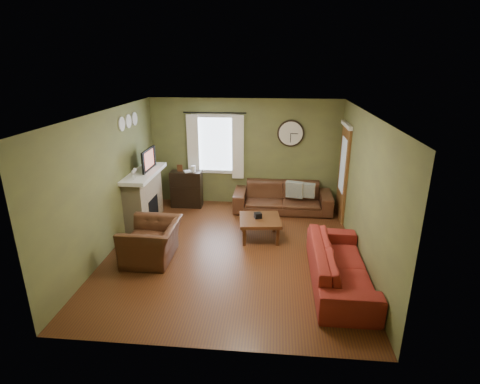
# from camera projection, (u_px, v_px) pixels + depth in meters

# --- Properties ---
(floor) EXTENTS (4.60, 5.20, 0.00)m
(floor) POSITION_uv_depth(u_px,v_px,m) (233.00, 251.00, 7.14)
(floor) COLOR #512914
(floor) RESTS_ON ground
(ceiling) EXTENTS (4.60, 5.20, 0.00)m
(ceiling) POSITION_uv_depth(u_px,v_px,m) (232.00, 113.00, 6.28)
(ceiling) COLOR white
(ceiling) RESTS_ON ground
(wall_left) EXTENTS (0.00, 5.20, 2.60)m
(wall_left) POSITION_uv_depth(u_px,v_px,m) (109.00, 182.00, 6.92)
(wall_left) COLOR #64693A
(wall_left) RESTS_ON ground
(wall_right) EXTENTS (0.00, 5.20, 2.60)m
(wall_right) POSITION_uv_depth(u_px,v_px,m) (364.00, 190.00, 6.50)
(wall_right) COLOR #64693A
(wall_right) RESTS_ON ground
(wall_back) EXTENTS (4.60, 0.00, 2.60)m
(wall_back) POSITION_uv_depth(u_px,v_px,m) (245.00, 153.00, 9.15)
(wall_back) COLOR #64693A
(wall_back) RESTS_ON ground
(wall_front) EXTENTS (4.60, 0.00, 2.60)m
(wall_front) POSITION_uv_depth(u_px,v_px,m) (206.00, 258.00, 4.27)
(wall_front) COLOR #64693A
(wall_front) RESTS_ON ground
(fireplace) EXTENTS (0.40, 1.40, 1.10)m
(fireplace) POSITION_uv_depth(u_px,v_px,m) (144.00, 199.00, 8.23)
(fireplace) COLOR tan
(fireplace) RESTS_ON floor
(firebox) EXTENTS (0.04, 0.60, 0.55)m
(firebox) POSITION_uv_depth(u_px,v_px,m) (153.00, 210.00, 8.30)
(firebox) COLOR black
(firebox) RESTS_ON fireplace
(mantel) EXTENTS (0.58, 1.60, 0.08)m
(mantel) POSITION_uv_depth(u_px,v_px,m) (143.00, 173.00, 8.03)
(mantel) COLOR white
(mantel) RESTS_ON fireplace
(tv) EXTENTS (0.08, 0.60, 0.35)m
(tv) POSITION_uv_depth(u_px,v_px,m) (145.00, 162.00, 8.10)
(tv) COLOR black
(tv) RESTS_ON mantel
(tv_screen) EXTENTS (0.02, 0.62, 0.36)m
(tv_screen) POSITION_uv_depth(u_px,v_px,m) (149.00, 159.00, 8.07)
(tv_screen) COLOR #994C3F
(tv_screen) RESTS_ON mantel
(medallion_left) EXTENTS (0.28, 0.28, 0.03)m
(medallion_left) POSITION_uv_depth(u_px,v_px,m) (122.00, 124.00, 7.35)
(medallion_left) COLOR white
(medallion_left) RESTS_ON wall_left
(medallion_mid) EXTENTS (0.28, 0.28, 0.03)m
(medallion_mid) POSITION_uv_depth(u_px,v_px,m) (128.00, 121.00, 7.68)
(medallion_mid) COLOR white
(medallion_mid) RESTS_ON wall_left
(medallion_right) EXTENTS (0.28, 0.28, 0.03)m
(medallion_right) POSITION_uv_depth(u_px,v_px,m) (134.00, 119.00, 8.01)
(medallion_right) COLOR white
(medallion_right) RESTS_ON wall_left
(window_pane) EXTENTS (1.00, 0.02, 1.30)m
(window_pane) POSITION_uv_depth(u_px,v_px,m) (216.00, 144.00, 9.13)
(window_pane) COLOR silver
(window_pane) RESTS_ON wall_back
(curtain_rod) EXTENTS (0.03, 0.03, 1.50)m
(curtain_rod) POSITION_uv_depth(u_px,v_px,m) (215.00, 113.00, 8.78)
(curtain_rod) COLOR black
(curtain_rod) RESTS_ON wall_back
(curtain_left) EXTENTS (0.28, 0.04, 1.55)m
(curtain_left) POSITION_uv_depth(u_px,v_px,m) (193.00, 147.00, 9.10)
(curtain_left) COLOR white
(curtain_left) RESTS_ON wall_back
(curtain_right) EXTENTS (0.28, 0.04, 1.55)m
(curtain_right) POSITION_uv_depth(u_px,v_px,m) (238.00, 148.00, 9.00)
(curtain_right) COLOR white
(curtain_right) RESTS_ON wall_back
(wall_clock) EXTENTS (0.64, 0.06, 0.64)m
(wall_clock) POSITION_uv_depth(u_px,v_px,m) (291.00, 133.00, 8.84)
(wall_clock) COLOR white
(wall_clock) RESTS_ON wall_back
(door) EXTENTS (0.05, 0.90, 2.10)m
(door) POSITION_uv_depth(u_px,v_px,m) (343.00, 174.00, 8.33)
(door) COLOR brown
(door) RESTS_ON floor
(bookshelf) EXTENTS (0.75, 0.32, 0.90)m
(bookshelf) POSITION_uv_depth(u_px,v_px,m) (187.00, 189.00, 9.18)
(bookshelf) COLOR black
(bookshelf) RESTS_ON floor
(book) EXTENTS (0.24, 0.27, 0.02)m
(book) POSITION_uv_depth(u_px,v_px,m) (184.00, 170.00, 8.95)
(book) COLOR #482713
(book) RESTS_ON bookshelf
(sofa_brown) EXTENTS (2.31, 0.90, 0.67)m
(sofa_brown) POSITION_uv_depth(u_px,v_px,m) (282.00, 197.00, 8.94)
(sofa_brown) COLOR #452617
(sofa_brown) RESTS_ON floor
(pillow_left) EXTENTS (0.37, 0.17, 0.36)m
(pillow_left) POSITION_uv_depth(u_px,v_px,m) (307.00, 190.00, 8.78)
(pillow_left) COLOR #939F95
(pillow_left) RESTS_ON sofa_brown
(pillow_right) EXTENTS (0.42, 0.22, 0.40)m
(pillow_right) POSITION_uv_depth(u_px,v_px,m) (294.00, 190.00, 8.83)
(pillow_right) COLOR #939F95
(pillow_right) RESTS_ON sofa_brown
(sofa_red) EXTENTS (0.88, 2.25, 0.66)m
(sofa_red) POSITION_uv_depth(u_px,v_px,m) (340.00, 265.00, 6.00)
(sofa_red) COLOR maroon
(sofa_red) RESTS_ON floor
(armchair) EXTENTS (0.94, 1.08, 0.70)m
(armchair) POSITION_uv_depth(u_px,v_px,m) (152.00, 241.00, 6.74)
(armchair) COLOR #452617
(armchair) RESTS_ON floor
(coffee_table) EXTENTS (0.89, 0.89, 0.43)m
(coffee_table) POSITION_uv_depth(u_px,v_px,m) (260.00, 228.00, 7.58)
(coffee_table) COLOR #482713
(coffee_table) RESTS_ON floor
(tissue_box) EXTENTS (0.18, 0.18, 0.11)m
(tissue_box) POSITION_uv_depth(u_px,v_px,m) (258.00, 219.00, 7.55)
(tissue_box) COLOR black
(tissue_box) RESTS_ON coffee_table
(wine_glass_a) EXTENTS (0.07, 0.07, 0.20)m
(wine_glass_a) POSITION_uv_depth(u_px,v_px,m) (133.00, 175.00, 7.42)
(wine_glass_a) COLOR white
(wine_glass_a) RESTS_ON mantel
(wine_glass_b) EXTENTS (0.08, 0.08, 0.22)m
(wine_glass_b) POSITION_uv_depth(u_px,v_px,m) (135.00, 173.00, 7.52)
(wine_glass_b) COLOR white
(wine_glass_b) RESTS_ON mantel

